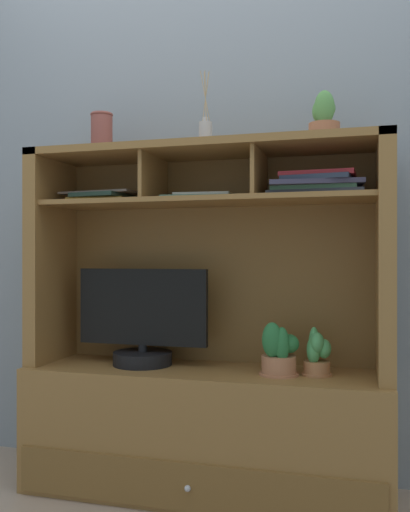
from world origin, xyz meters
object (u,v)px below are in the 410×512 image
Objects in this scene: potted_fern at (317,353)px; ceramic_vase at (102,133)px; media_console at (206,387)px; potted_orchid at (278,352)px; potted_succulent at (324,120)px; tv_monitor at (143,325)px; magazine_stack_right at (102,198)px; magazine_stack_left at (317,185)px; magazine_stack_centre at (206,198)px; diffuser_bottle at (205,133)px.

ceramic_vase reaches higher than potted_fern.
potted_orchid is at bearing -10.27° from media_console.
media_console is 1.16m from potted_succulent.
media_console is at bearing 1.10° from tv_monitor.
potted_succulent is (0.03, 0.03, 0.90)m from potted_fern.
media_console is 7.94× the size of potted_fern.
ceramic_vase is at bearing -96.38° from magazine_stack_right.
magazine_stack_right is at bearing 177.23° from magazine_stack_left.
ceramic_vase is (-0.78, 0.07, 0.90)m from potted_orchid.
magazine_stack_left is at bearing -2.77° from magazine_stack_right.
ceramic_vase is (-0.47, -0.01, 0.29)m from magazine_stack_centre.
magazine_stack_left is at bearing -1.35° from tv_monitor.
ceramic_vase is (-0.47, 0.02, 1.07)m from media_console.
magazine_stack_left is at bearing -96.18° from potted_fern.
magazine_stack_right reaches higher than potted_orchid.
diffuser_bottle is (0.27, 0.00, 0.79)m from tv_monitor.
diffuser_bottle is 1.76× the size of ceramic_vase.
potted_succulent reaches higher than ceramic_vase.
media_console reaches higher than magazine_stack_right.
magazine_stack_left is 0.96m from ceramic_vase.
ceramic_vase is (-0.20, 0.02, 0.83)m from tv_monitor.
media_console reaches higher than potted_fern.
potted_fern is at bearing -127.84° from potted_succulent.
potted_succulent reaches higher than potted_fern.
magazine_stack_right is 1.13× the size of diffuser_bottle.
potted_orchid is 0.66m from magazine_stack_left.
media_console is at bearing 177.15° from magazine_stack_left.
potted_orchid is 1.18× the size of ceramic_vase.
potted_orchid is at bearing -4.95° from tv_monitor.
magazine_stack_left is 1.18× the size of diffuser_bottle.
magazine_stack_right is at bearing 174.31° from potted_orchid.
potted_fern is (0.72, -0.01, -0.08)m from tv_monitor.
potted_succulent is at bearing 23.21° from potted_orchid.
ceramic_vase reaches higher than magazine_stack_right.
potted_orchid is 0.69m from magazine_stack_centre.
potted_fern is (0.14, 0.04, -0.00)m from potted_orchid.
magazine_stack_left reaches higher than magazine_stack_right.
tv_monitor is at bearing 179.16° from potted_fern.
magazine_stack_centre is (-0.45, 0.05, -0.03)m from magazine_stack_left.
ceramic_vase is at bearing 174.57° from potted_orchid.
potted_orchid is 0.67× the size of diffuser_bottle.
media_console reaches higher than potted_orchid.
tv_monitor is 2.90× the size of potted_succulent.
potted_orchid is at bearing -10.09° from diffuser_bottle.
media_console is 2.59× the size of tv_monitor.
tv_monitor is 0.72m from potted_fern.
potted_fern is 0.90m from potted_succulent.
magazine_stack_left is 0.94× the size of magazine_stack_centre.
media_console reaches higher than magazine_stack_left.
tv_monitor is at bearing -7.79° from magazine_stack_right.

